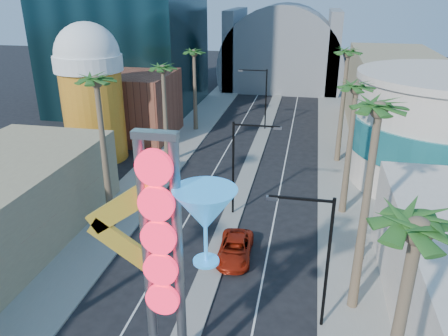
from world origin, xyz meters
TOP-DOWN VIEW (x-y plane):
  - sidewalk_west at (-9.50, 35.00)m, footprint 5.00×100.00m
  - sidewalk_east at (9.50, 35.00)m, footprint 5.00×100.00m
  - median at (0.00, 38.00)m, footprint 1.60×84.00m
  - brick_filler_west at (-16.00, 38.00)m, footprint 10.00×10.00m
  - filler_east at (16.00, 48.00)m, footprint 10.00×20.00m
  - beer_mug at (-17.00, 30.00)m, footprint 7.00×7.00m
  - turquoise_building at (18.00, 30.00)m, footprint 16.60×16.60m
  - canopy at (0.00, 72.00)m, footprint 22.00×16.00m
  - neon_sign at (0.82, 2.96)m, footprint 6.53×2.60m
  - streetlight_0 at (0.55, 20.00)m, footprint 3.79×0.25m
  - streetlight_1 at (-0.55, 44.00)m, footprint 3.79×0.25m
  - streetlight_2 at (6.72, 8.00)m, footprint 3.45×0.25m
  - palm_1 at (-9.00, 16.00)m, footprint 2.40×2.40m
  - palm_2 at (-9.00, 30.00)m, footprint 2.40×2.40m
  - palm_3 at (-9.00, 42.00)m, footprint 2.40×2.40m
  - palm_4 at (9.00, 0.00)m, footprint 2.40×2.40m
  - palm_5 at (9.00, 10.00)m, footprint 2.40×2.40m
  - palm_6 at (9.00, 22.00)m, footprint 2.40×2.40m
  - palm_7 at (9.00, 34.00)m, footprint 2.40×2.40m
  - red_pickup at (1.29, 13.74)m, footprint 2.52×5.03m
  - pedestrian_b at (9.75, 15.14)m, footprint 0.95×0.84m

SIDE VIEW (x-z plane):
  - sidewalk_west at x=-9.50m, z-range 0.00..0.15m
  - sidewalk_east at x=9.50m, z-range 0.00..0.15m
  - median at x=0.00m, z-range 0.00..0.15m
  - red_pickup at x=1.29m, z-range 0.00..1.37m
  - pedestrian_b at x=9.75m, z-range 0.15..1.79m
  - brick_filler_west at x=-16.00m, z-range 0.00..8.00m
  - canopy at x=0.00m, z-range -6.69..15.31m
  - streetlight_2 at x=6.72m, z-range 0.83..8.83m
  - streetlight_0 at x=0.55m, z-range 0.88..8.88m
  - streetlight_1 at x=-0.55m, z-range 0.88..8.88m
  - filler_east at x=16.00m, z-range 0.00..10.00m
  - turquoise_building at x=18.00m, z-range -0.05..10.55m
  - neon_sign at x=0.82m, z-range 1.03..13.58m
  - beer_mug at x=-17.00m, z-range 0.59..15.09m
  - palm_2 at x=-9.00m, z-range 3.88..15.08m
  - palm_3 at x=-9.00m, z-range 3.88..15.08m
  - palm_6 at x=9.00m, z-range 4.08..15.78m
  - palm_4 at x=9.00m, z-range 4.28..16.48m
  - palm_1 at x=-9.00m, z-range 4.47..17.17m
  - palm_7 at x=9.00m, z-range 4.47..17.17m
  - palm_5 at x=9.00m, z-range 4.67..17.87m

